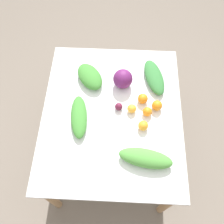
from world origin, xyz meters
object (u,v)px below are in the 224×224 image
object	(u,v)px
orange_1	(143,99)
orange_4	(143,126)
greens_bunch_chard	(154,77)
orange_3	(147,112)
greens_bunch_scallion	(79,117)
greens_bunch_dandelion	(146,158)
beet_root	(119,107)
cabbage_purple	(123,79)
greens_bunch_kale	(90,77)
orange_2	(132,109)
orange_0	(157,106)

from	to	relation	value
orange_1	orange_4	world-z (taller)	orange_1
greens_bunch_chard	orange_3	xyz separation A→B (m)	(-0.31, 0.06, -0.00)
greens_bunch_scallion	greens_bunch_dandelion	size ratio (longest dim) A/B	0.96
greens_bunch_chard	beet_root	size ratio (longest dim) A/B	5.98
orange_1	beet_root	bearing A→B (deg)	111.98
beet_root	orange_4	size ratio (longest dim) A/B	0.80
greens_bunch_dandelion	greens_bunch_chard	bearing A→B (deg)	-6.82
cabbage_purple	greens_bunch_dandelion	size ratio (longest dim) A/B	0.42
cabbage_purple	greens_bunch_kale	xyz separation A→B (m)	(0.03, 0.26, -0.03)
greens_bunch_chard	orange_2	distance (m)	0.34
greens_bunch_chard	beet_root	distance (m)	0.39
greens_bunch_chard	orange_1	world-z (taller)	orange_1
greens_bunch_kale	greens_bunch_chard	size ratio (longest dim) A/B	0.80
greens_bunch_chard	orange_4	size ratio (longest dim) A/B	4.76
greens_bunch_chard	orange_2	bearing A→B (deg)	149.13
orange_2	beet_root	bearing A→B (deg)	81.69
orange_3	orange_4	size ratio (longest dim) A/B	0.97
orange_4	greens_bunch_dandelion	bearing A→B (deg)	-177.21
orange_3	orange_4	world-z (taller)	orange_4
beet_root	orange_2	size ratio (longest dim) A/B	0.86
greens_bunch_dandelion	orange_3	xyz separation A→B (m)	(0.36, -0.02, -0.01)
beet_root	greens_bunch_chard	bearing A→B (deg)	-44.42
greens_bunch_dandelion	orange_2	bearing A→B (deg)	13.93
greens_bunch_kale	beet_root	bearing A→B (deg)	-136.81
cabbage_purple	beet_root	distance (m)	0.23
greens_bunch_dandelion	orange_0	xyz separation A→B (m)	(0.41, -0.09, -0.01)
orange_0	orange_1	xyz separation A→B (m)	(0.05, 0.11, -0.00)
orange_0	orange_3	size ratio (longest dim) A/B	1.12
greens_bunch_dandelion	orange_0	world-z (taller)	greens_bunch_dandelion
orange_3	orange_0	bearing A→B (deg)	-53.47
orange_2	orange_4	size ratio (longest dim) A/B	0.92
cabbage_purple	orange_0	size ratio (longest dim) A/B	1.95
greens_bunch_kale	orange_0	distance (m)	0.57
greens_bunch_kale	greens_bunch_dandelion	size ratio (longest dim) A/B	0.76
greens_bunch_chard	orange_2	size ratio (longest dim) A/B	5.17
greens_bunch_chard	orange_0	world-z (taller)	orange_0
greens_bunch_dandelion	beet_root	size ratio (longest dim) A/B	6.30
greens_bunch_kale	greens_bunch_dandelion	distance (m)	0.78
cabbage_purple	greens_bunch_chard	size ratio (longest dim) A/B	0.44
greens_bunch_dandelion	orange_4	world-z (taller)	greens_bunch_dandelion
beet_root	orange_3	bearing A→B (deg)	-99.75
greens_bunch_chard	orange_4	xyz separation A→B (m)	(-0.43, 0.09, 0.00)
greens_bunch_scallion	greens_bunch_kale	size ratio (longest dim) A/B	1.27
greens_bunch_dandelion	orange_4	distance (m)	0.24
greens_bunch_dandelion	cabbage_purple	bearing A→B (deg)	15.31
beet_root	greens_bunch_kale	bearing A→B (deg)	43.19
greens_bunch_chard	orange_1	xyz separation A→B (m)	(-0.21, 0.09, 0.00)
greens_bunch_scallion	greens_bunch_dandelion	distance (m)	0.56
orange_1	orange_0	bearing A→B (deg)	-117.42
cabbage_purple	orange_0	xyz separation A→B (m)	(-0.20, -0.26, -0.04)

